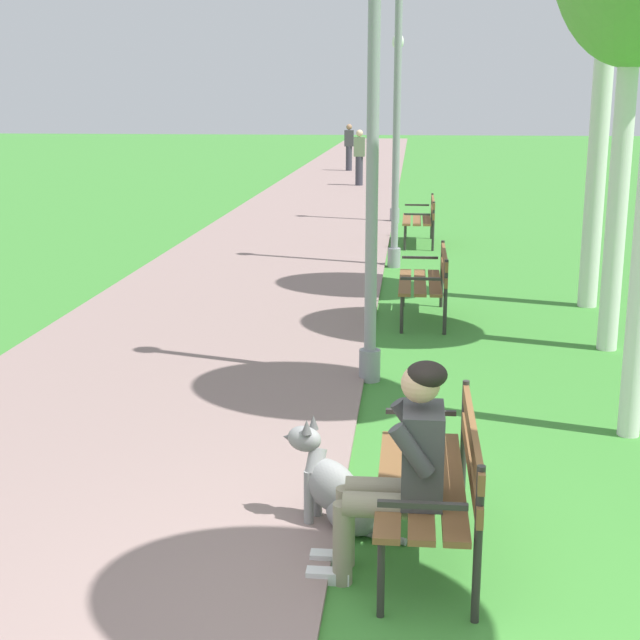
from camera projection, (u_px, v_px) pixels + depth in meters
name	position (u px, v px, depth m)	size (l,w,h in m)	color
paved_path	(338.00, 183.00, 27.73)	(3.72, 60.00, 0.04)	gray
park_bench_near	(438.00, 473.00, 5.22)	(0.55, 1.50, 0.85)	brown
park_bench_mid	(428.00, 277.00, 10.83)	(0.55, 1.50, 0.85)	brown
park_bench_far	(422.00, 216.00, 16.36)	(0.55, 1.50, 0.85)	brown
person_seated_on_near_bench	(402.00, 462.00, 4.93)	(0.74, 0.49, 1.25)	gray
dog_grey	(339.00, 491.00, 5.57)	(0.80, 0.44, 0.71)	gray
lamp_post_near	(373.00, 136.00, 8.06)	(0.24, 0.24, 4.38)	gray
lamp_post_mid	(397.00, 110.00, 13.73)	(0.24, 0.24, 4.63)	gray
lamp_post_far	(396.00, 127.00, 18.82)	(0.24, 0.24, 3.83)	gray
pedestrian_distant	(359.00, 158.00, 26.76)	(0.32, 0.22, 1.65)	#383842
pedestrian_further_distant	(349.00, 148.00, 32.09)	(0.32, 0.22, 1.65)	#383842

